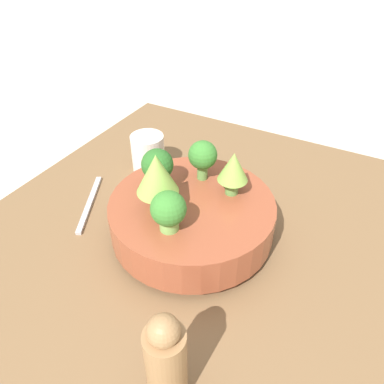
{
  "coord_description": "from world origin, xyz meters",
  "views": [
    {
      "loc": [
        0.43,
        0.21,
        0.49
      ],
      "look_at": [
        0.02,
        -0.01,
        0.13
      ],
      "focal_mm": 35.0,
      "sensor_mm": 36.0,
      "label": 1
    }
  ],
  "objects_px": {
    "fork": "(90,203)",
    "cup": "(148,153)",
    "bowl": "(192,217)",
    "pepper_mill": "(166,362)"
  },
  "relations": [
    {
      "from": "fork",
      "to": "cup",
      "type": "bearing_deg",
      "value": 168.0
    },
    {
      "from": "bowl",
      "to": "cup",
      "type": "bearing_deg",
      "value": -127.22
    },
    {
      "from": "bowl",
      "to": "cup",
      "type": "relative_size",
      "value": 3.34
    },
    {
      "from": "pepper_mill",
      "to": "cup",
      "type": "bearing_deg",
      "value": -143.6
    },
    {
      "from": "cup",
      "to": "fork",
      "type": "bearing_deg",
      "value": -12.0
    },
    {
      "from": "bowl",
      "to": "cup",
      "type": "xyz_separation_m",
      "value": [
        -0.14,
        -0.18,
        -0.0
      ]
    },
    {
      "from": "cup",
      "to": "fork",
      "type": "height_order",
      "value": "cup"
    },
    {
      "from": "cup",
      "to": "fork",
      "type": "relative_size",
      "value": 0.53
    },
    {
      "from": "pepper_mill",
      "to": "fork",
      "type": "bearing_deg",
      "value": -125.67
    },
    {
      "from": "bowl",
      "to": "fork",
      "type": "xyz_separation_m",
      "value": [
        0.02,
        -0.21,
        -0.04
      ]
    }
  ]
}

